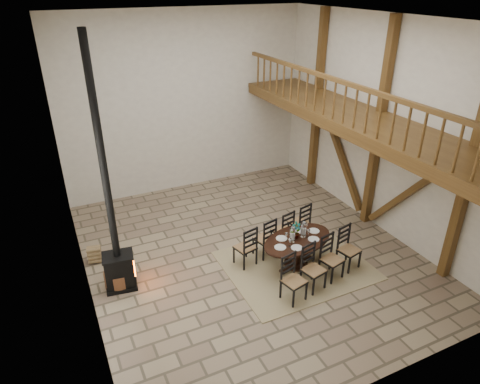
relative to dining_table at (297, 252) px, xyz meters
name	(u,v)px	position (x,y,z in m)	size (l,w,h in m)	color
ground	(249,252)	(-0.70, 0.90, -0.36)	(8.00, 8.00, 0.00)	gray
room_shell	(301,119)	(0.49, 0.90, 2.66)	(7.02, 8.02, 5.01)	silver
rug	(296,265)	(0.00, 0.00, -0.35)	(3.00, 2.50, 0.02)	tan
dining_table	(297,252)	(0.00, 0.00, 0.00)	(2.45, 2.30, 1.08)	black
wood_stove	(115,240)	(-3.60, 0.92, 0.79)	(0.67, 0.55, 5.00)	black
log_basket	(119,277)	(-3.63, 0.98, -0.15)	(0.57, 0.57, 0.47)	brown
log_stack	(94,255)	(-3.95, 2.03, -0.16)	(0.32, 0.25, 0.39)	#9F7B58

